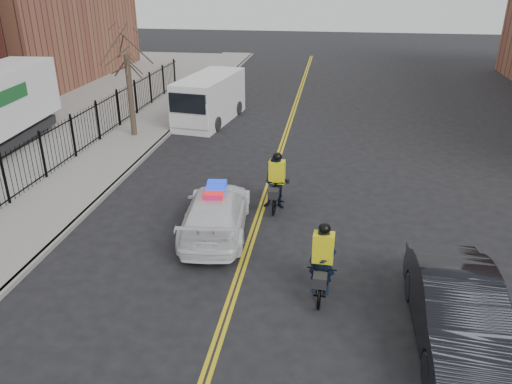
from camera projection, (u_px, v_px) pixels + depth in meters
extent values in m
plane|color=black|center=(249.00, 246.00, 15.44)|extent=(120.00, 120.00, 0.00)
cube|color=gold|center=(276.00, 158.00, 22.68)|extent=(0.10, 60.00, 0.01)
cube|color=gold|center=(280.00, 158.00, 22.65)|extent=(0.10, 60.00, 0.01)
cube|color=gray|center=(121.00, 149.00, 23.68)|extent=(3.00, 60.00, 0.15)
cube|color=gray|center=(151.00, 150.00, 23.47)|extent=(0.20, 60.00, 0.15)
cylinder|color=#3B2E22|center=(131.00, 96.00, 24.65)|extent=(0.28, 0.28, 4.00)
imported|color=white|center=(216.00, 212.00, 16.04)|extent=(2.48, 5.08, 1.42)
cube|color=#0C26CC|center=(215.00, 190.00, 15.72)|extent=(0.72, 1.36, 0.16)
imported|color=black|center=(458.00, 312.00, 11.14)|extent=(1.77, 5.06, 1.67)
cube|color=white|center=(210.00, 99.00, 27.88)|extent=(3.01, 6.18, 2.53)
cube|color=white|center=(191.00, 114.00, 25.71)|extent=(2.24, 1.17, 1.32)
cube|color=black|center=(187.00, 103.00, 25.06)|extent=(1.97, 0.39, 0.99)
cylinder|color=black|center=(180.00, 121.00, 26.97)|extent=(0.38, 0.80, 0.77)
cylinder|color=black|center=(217.00, 124.00, 26.42)|extent=(0.38, 0.80, 0.77)
cylinder|color=black|center=(205.00, 105.00, 30.05)|extent=(0.38, 0.80, 0.77)
cylinder|color=black|center=(238.00, 108.00, 29.49)|extent=(0.38, 0.80, 0.77)
cylinder|color=black|center=(34.00, 120.00, 26.59)|extent=(0.11, 0.11, 1.00)
cube|color=#195926|center=(6.00, 97.00, 21.87)|extent=(0.29, 3.63, 0.64)
imported|color=black|center=(322.00, 274.00, 13.05)|extent=(0.83, 2.13, 1.10)
imported|color=black|center=(322.00, 261.00, 12.89)|extent=(0.71, 0.48, 1.89)
cube|color=yellow|center=(323.00, 247.00, 12.72)|extent=(0.55, 0.39, 0.79)
sphere|color=black|center=(325.00, 229.00, 12.50)|extent=(0.32, 0.32, 0.32)
cube|color=black|center=(320.00, 280.00, 12.26)|extent=(0.36, 0.41, 0.29)
imported|color=black|center=(277.00, 192.00, 17.74)|extent=(0.66, 2.09, 1.25)
imported|color=black|center=(277.00, 183.00, 17.60)|extent=(0.96, 0.76, 1.92)
cube|color=yellow|center=(277.00, 172.00, 17.43)|extent=(0.56, 0.39, 0.81)
sphere|color=black|center=(277.00, 157.00, 17.21)|extent=(0.32, 0.32, 0.32)
cube|color=black|center=(273.00, 194.00, 16.97)|extent=(0.36, 0.41, 0.30)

